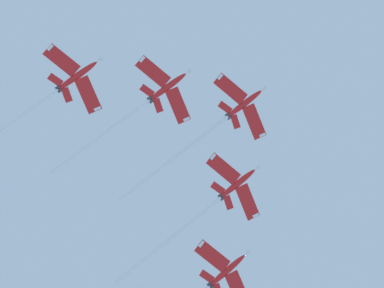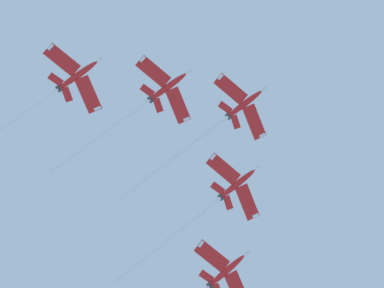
# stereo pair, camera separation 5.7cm
# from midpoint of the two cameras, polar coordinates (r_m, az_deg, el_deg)

# --- Properties ---
(jet_lead) EXTENTS (46.31, 20.13, 16.82)m
(jet_lead) POSITION_cam_midpoint_polar(r_m,az_deg,el_deg) (170.00, 2.07, 1.59)
(jet_lead) COLOR red
(jet_left_wing) EXTENTS (44.85, 20.12, 16.66)m
(jet_left_wing) POSITION_cam_midpoint_polar(r_m,az_deg,el_deg) (168.10, 1.47, -5.41)
(jet_left_wing) COLOR red
(jet_right_wing) EXTENTS (41.90, 20.13, 15.32)m
(jet_right_wing) POSITION_cam_midpoint_polar(r_m,az_deg,el_deg) (166.79, -3.71, 3.77)
(jet_right_wing) COLOR red
(jet_left_outer) EXTENTS (38.76, 20.14, 14.24)m
(jet_left_outer) POSITION_cam_midpoint_polar(r_m,az_deg,el_deg) (168.03, 1.68, -11.96)
(jet_left_outer) COLOR red
(jet_right_outer) EXTENTS (41.91, 20.15, 15.18)m
(jet_right_outer) POSITION_cam_midpoint_polar(r_m,az_deg,el_deg) (165.03, -11.40, 4.70)
(jet_right_outer) COLOR red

